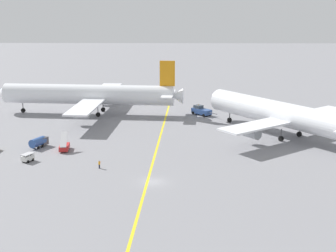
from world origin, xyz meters
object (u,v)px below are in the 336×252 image
object	(u,v)px
gse_stair_truck_yellow	(64,146)
ground_crew_marshaller_foreground	(99,164)
gse_fuel_bowser_stubby	(39,142)
gse_baggage_cart_near_cluster	(28,158)
airliner_at_gate_left	(90,95)
airliner_being_pushed	(282,114)
pushback_tug	(201,111)

from	to	relation	value
gse_stair_truck_yellow	ground_crew_marshaller_foreground	distance (m)	15.63
gse_fuel_bowser_stubby	gse_baggage_cart_near_cluster	xyz separation A→B (m)	(0.30, -10.41, -0.47)
airliner_at_gate_left	gse_fuel_bowser_stubby	bearing A→B (deg)	-99.95
airliner_being_pushed	ground_crew_marshaller_foreground	world-z (taller)	airliner_being_pushed
airliner_being_pushed	ground_crew_marshaller_foreground	xyz separation A→B (m)	(-41.77, -24.96, -4.78)
pushback_tug	gse_fuel_bowser_stubby	bearing A→B (deg)	-139.00
ground_crew_marshaller_foreground	gse_stair_truck_yellow	bearing A→B (deg)	128.61
airliner_at_gate_left	airliner_being_pushed	xyz separation A→B (m)	(51.76, -24.43, -0.17)
pushback_tug	gse_stair_truck_yellow	distance (m)	48.89
pushback_tug	gse_baggage_cart_near_cluster	bearing A→B (deg)	-131.14
airliner_being_pushed	ground_crew_marshaller_foreground	size ratio (longest dim) A/B	26.70
gse_fuel_bowser_stubby	gse_stair_truck_yellow	bearing A→B (deg)	-20.84
airliner_at_gate_left	airliner_being_pushed	bearing A→B (deg)	-25.27
pushback_tug	gse_fuel_bowser_stubby	size ratio (longest dim) A/B	1.51
airliner_at_gate_left	ground_crew_marshaller_foreground	size ratio (longest dim) A/B	34.46
gse_fuel_bowser_stubby	gse_baggage_cart_near_cluster	world-z (taller)	gse_fuel_bowser_stubby
airliner_being_pushed	pushback_tug	distance (m)	30.49
airliner_being_pushed	pushback_tug	xyz separation A→B (m)	(-18.82, 23.60, -4.33)
gse_fuel_bowser_stubby	gse_baggage_cart_near_cluster	distance (m)	10.42
pushback_tug	gse_fuel_bowser_stubby	world-z (taller)	pushback_tug
airliner_being_pushed	gse_fuel_bowser_stubby	size ratio (longest dim) A/B	8.31
airliner_being_pushed	gse_baggage_cart_near_cluster	bearing A→B (deg)	-160.18
airliner_being_pushed	gse_stair_truck_yellow	size ratio (longest dim) A/B	9.09
airliner_being_pushed	gse_stair_truck_yellow	world-z (taller)	airliner_being_pushed
airliner_being_pushed	gse_stair_truck_yellow	xyz separation A→B (m)	(-51.52, -12.75, -4.60)
airliner_at_gate_left	airliner_being_pushed	size ratio (longest dim) A/B	1.29
gse_baggage_cart_near_cluster	gse_stair_truck_yellow	xyz separation A→B (m)	(6.04, 7.99, 0.16)
gse_baggage_cart_near_cluster	gse_stair_truck_yellow	distance (m)	10.02
pushback_tug	ground_crew_marshaller_foreground	size ratio (longest dim) A/B	4.84
gse_baggage_cart_near_cluster	pushback_tug	bearing A→B (deg)	48.86
airliner_at_gate_left	gse_baggage_cart_near_cluster	bearing A→B (deg)	-97.31
gse_fuel_bowser_stubby	gse_stair_truck_yellow	xyz separation A→B (m)	(6.34, -2.41, -0.31)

